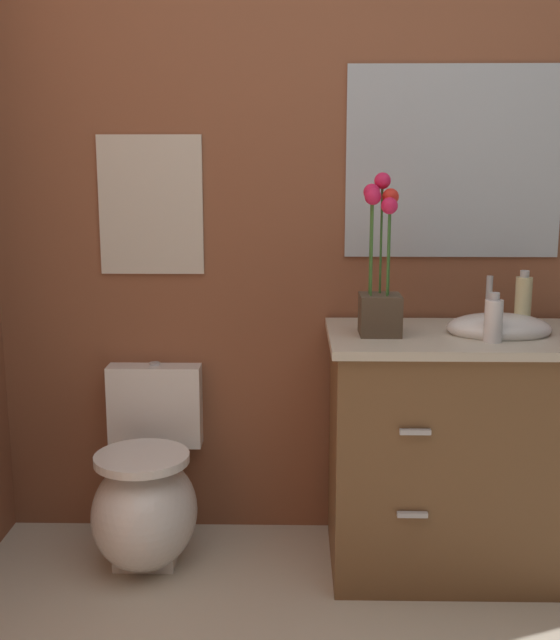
% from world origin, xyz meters
% --- Properties ---
extents(wall_back, '(4.27, 0.05, 2.50)m').
position_xyz_m(wall_back, '(0.20, 1.54, 1.25)').
color(wall_back, brown).
rests_on(wall_back, ground_plane).
extents(toilet, '(0.38, 0.59, 0.69)m').
position_xyz_m(toilet, '(-0.77, 1.24, 0.24)').
color(toilet, white).
rests_on(toilet, ground_plane).
extents(vanity_cabinet, '(0.94, 0.56, 1.05)m').
position_xyz_m(vanity_cabinet, '(0.36, 1.22, 0.45)').
color(vanity_cabinet, brown).
rests_on(vanity_cabinet, ground_plane).
extents(flower_vase, '(0.14, 0.14, 0.55)m').
position_xyz_m(flower_vase, '(0.06, 1.19, 1.04)').
color(flower_vase, '#4C3D2D').
rests_on(flower_vase, vanity_cabinet).
extents(soap_bottle, '(0.06, 0.06, 0.16)m').
position_xyz_m(soap_bottle, '(0.42, 1.09, 0.94)').
color(soap_bottle, white).
rests_on(soap_bottle, vanity_cabinet).
extents(hand_wash_bottle, '(0.06, 0.06, 0.21)m').
position_xyz_m(hand_wash_bottle, '(0.58, 1.32, 0.96)').
color(hand_wash_bottle, beige).
rests_on(hand_wash_bottle, vanity_cabinet).
extents(wall_poster, '(0.39, 0.01, 0.52)m').
position_xyz_m(wall_poster, '(-0.77, 1.51, 1.29)').
color(wall_poster, beige).
extents(wall_mirror, '(0.80, 0.01, 0.70)m').
position_xyz_m(wall_mirror, '(0.36, 1.51, 1.45)').
color(wall_mirror, '#B2BCC6').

